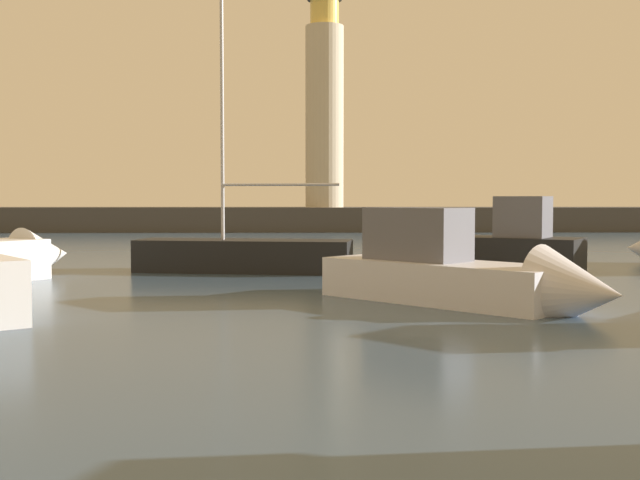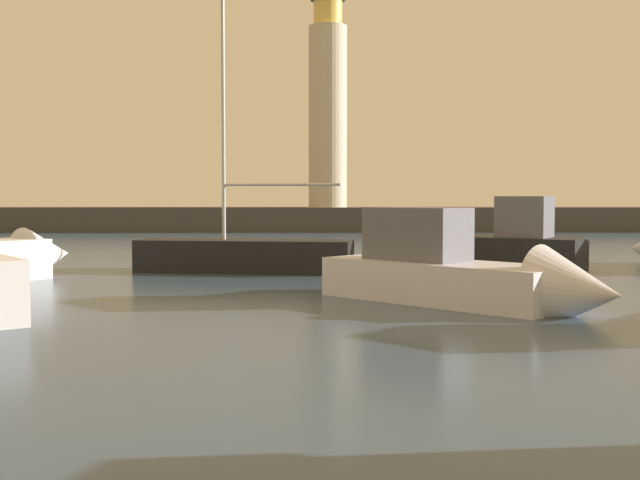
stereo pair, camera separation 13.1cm
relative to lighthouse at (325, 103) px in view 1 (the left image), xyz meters
name	(u,v)px [view 1 (the left image)]	position (x,y,z in m)	size (l,w,h in m)	color
ground_plane	(336,263)	(-0.34, -28.17, -9.34)	(220.00, 220.00, 0.00)	#384C60
breakwater	(320,219)	(-0.34, 0.00, -8.47)	(73.95, 5.07, 1.75)	#423F3D
lighthouse	(325,103)	(0.00, 0.00, 0.00)	(2.79, 2.79, 16.04)	beige
motorboat_0	(476,246)	(4.50, -30.09, -8.59)	(6.85, 5.32, 2.86)	black
motorboat_5	(474,275)	(2.31, -39.81, -8.65)	(6.49, 6.51, 2.64)	silver
sailboat_moored	(244,254)	(-3.54, -31.55, -8.75)	(7.29, 3.06, 11.16)	black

